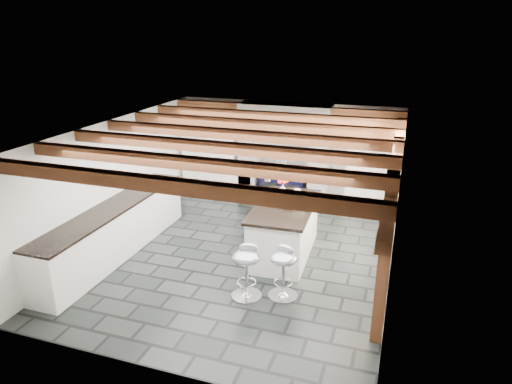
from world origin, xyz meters
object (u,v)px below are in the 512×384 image
(bar_stool_near, at_px, (284,266))
(range_cooker, at_px, (284,185))
(kitchen_island, at_px, (284,229))
(bar_stool_far, at_px, (246,265))

(bar_stool_near, bearing_deg, range_cooker, 121.96)
(range_cooker, distance_m, bar_stool_near, 3.81)
(kitchen_island, bearing_deg, range_cooker, 103.02)
(range_cooker, bearing_deg, kitchen_island, -74.56)
(bar_stool_near, height_order, bar_stool_far, bar_stool_far)
(range_cooker, distance_m, bar_stool_far, 3.88)
(range_cooker, bearing_deg, bar_stool_near, -74.77)
(range_cooker, height_order, bar_stool_near, range_cooker)
(range_cooker, xyz_separation_m, bar_stool_far, (0.48, -3.85, 0.06))
(bar_stool_near, relative_size, bar_stool_far, 0.97)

